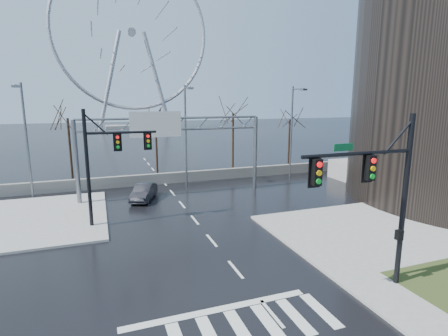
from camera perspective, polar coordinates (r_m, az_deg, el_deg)
name	(u,v)px	position (r m, az deg, el deg)	size (l,w,h in m)	color
ground	(236,269)	(18.68, 1.90, -16.22)	(260.00, 260.00, 0.00)	black
sidewalk_right_ext	(365,230)	(25.25, 21.97, -9.42)	(12.00, 10.00, 0.15)	gray
sidewalk_far	(34,219)	(29.08, -28.65, -7.30)	(10.00, 12.00, 0.15)	gray
barrier_wall	(164,178)	(36.82, -9.71, -1.66)	(52.00, 0.50, 1.10)	slate
signal_mast_near	(382,187)	(16.47, 24.42, -2.89)	(5.52, 0.41, 8.00)	black
signal_mast_far	(105,157)	(24.65, -18.88, 1.76)	(4.72, 0.41, 8.00)	black
sign_gantry	(169,139)	(31.10, -8.99, 4.69)	(16.36, 0.40, 7.60)	slate
streetlight_left	(25,132)	(34.17, -29.71, 5.13)	(0.50, 2.55, 10.00)	slate
streetlight_mid	(186,128)	(34.65, -6.17, 6.57)	(0.50, 2.55, 10.00)	slate
streetlight_right	(293,125)	(39.27, 11.22, 6.95)	(0.50, 2.55, 10.00)	slate
tree_left	(68,126)	(39.09, -24.10, 6.32)	(3.75, 3.75, 7.50)	black
tree_center	(156,130)	(40.52, -11.07, 6.06)	(3.25, 3.25, 6.50)	black
tree_right	(233,120)	(41.83, 1.47, 7.85)	(3.90, 3.90, 7.80)	black
tree_far_right	(290,125)	(45.83, 10.66, 6.94)	(3.40, 3.40, 6.80)	black
ferris_wheel	(132,39)	(112.35, -14.80, 19.72)	(45.00, 6.00, 50.91)	gray
car	(144,192)	(31.17, -12.97, -3.86)	(1.45, 4.15, 1.37)	black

